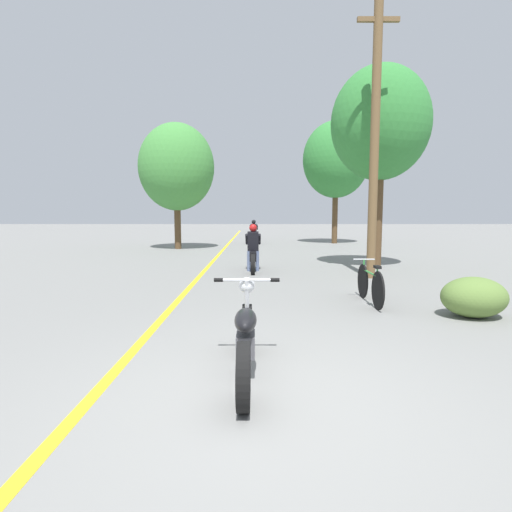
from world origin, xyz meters
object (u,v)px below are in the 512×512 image
at_px(roadside_tree_right_far, 334,160).
at_px(roadside_tree_left, 175,167).
at_px(roadside_tree_right_near, 379,124).
at_px(motorcycle_rider_lead, 251,253).
at_px(motorcycle_foreground, 244,337).
at_px(bicycle_parked, 368,284).
at_px(utility_pole, 373,138).
at_px(motorcycle_rider_far, 252,234).

bearing_deg(roadside_tree_right_far, roadside_tree_left, -156.85).
distance_m(roadside_tree_right_far, roadside_tree_left, 9.30).
distance_m(roadside_tree_right_near, motorcycle_rider_lead, 5.74).
xyz_separation_m(roadside_tree_right_far, motorcycle_rider_lead, (-4.72, -11.24, -4.29)).
bearing_deg(motorcycle_rider_lead, roadside_tree_left, 116.60).
distance_m(roadside_tree_right_far, motorcycle_foreground, 20.28).
bearing_deg(bicycle_parked, motorcycle_rider_lead, 117.71).
height_order(roadside_tree_right_near, roadside_tree_right_far, roadside_tree_right_far).
height_order(utility_pole, motorcycle_rider_far, utility_pole).
bearing_deg(motorcycle_foreground, roadside_tree_left, 103.64).
relative_size(roadside_tree_right_near, motorcycle_foreground, 3.01).
xyz_separation_m(roadside_tree_right_near, bicycle_parked, (-1.68, -5.19, -4.19)).
distance_m(roadside_tree_right_near, roadside_tree_left, 10.44).
height_order(utility_pole, roadside_tree_right_far, utility_pole).
bearing_deg(roadside_tree_right_far, bicycle_parked, -98.58).
bearing_deg(roadside_tree_right_near, motorcycle_rider_far, 111.40).
bearing_deg(motorcycle_rider_lead, motorcycle_foreground, -90.16).
distance_m(roadside_tree_right_near, motorcycle_foreground, 10.46).
height_order(roadside_tree_right_far, roadside_tree_left, roadside_tree_right_far).
bearing_deg(roadside_tree_left, roadside_tree_right_near, -41.30).
bearing_deg(motorcycle_rider_far, roadside_tree_right_far, 1.65).
height_order(roadside_tree_left, motorcycle_rider_lead, roadside_tree_left).
height_order(utility_pole, roadside_tree_right_near, utility_pole).
height_order(roadside_tree_right_near, motorcycle_foreground, roadside_tree_right_near).
relative_size(utility_pole, motorcycle_rider_far, 3.61).
bearing_deg(roadside_tree_left, bicycle_parked, -62.99).
relative_size(motorcycle_rider_far, bicycle_parked, 1.15).
bearing_deg(roadside_tree_right_far, motorcycle_rider_far, -178.35).
bearing_deg(utility_pole, roadside_tree_right_far, 83.40).
xyz_separation_m(utility_pole, roadside_tree_right_far, (1.46, 12.58, 1.05)).
xyz_separation_m(utility_pole, motorcycle_rider_far, (-3.31, 12.44, -3.25)).
relative_size(roadside_tree_left, motorcycle_rider_lead, 2.99).
bearing_deg(motorcycle_rider_lead, roadside_tree_right_far, 67.22).
height_order(motorcycle_rider_lead, motorcycle_rider_far, motorcycle_rider_lead).
xyz_separation_m(roadside_tree_right_far, roadside_tree_left, (-8.52, -3.64, -0.83)).
bearing_deg(motorcycle_rider_far, utility_pole, -75.12).
xyz_separation_m(utility_pole, bicycle_parked, (-0.91, -3.14, -3.39)).
height_order(roadside_tree_left, bicycle_parked, roadside_tree_left).
distance_m(roadside_tree_right_far, motorcycle_rider_far, 6.42).
relative_size(motorcycle_rider_lead, motorcycle_rider_far, 1.01).
xyz_separation_m(motorcycle_rider_far, bicycle_parked, (2.39, -15.57, -0.15)).
height_order(roadside_tree_left, motorcycle_rider_far, roadside_tree_left).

